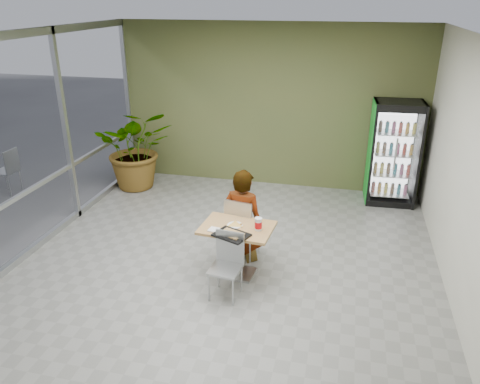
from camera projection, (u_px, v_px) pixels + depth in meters
The scene contains 13 objects.
ground at pixel (224, 271), 6.66m from camera, with size 7.00×7.00×0.00m, color gray.
room_envelope at pixel (222, 166), 6.04m from camera, with size 6.00×7.00×3.20m, color silver, non-canonical shape.
storefront_frame at pixel (19, 149), 6.67m from camera, with size 0.10×7.00×3.20m, color #A8AAAD, non-canonical shape.
dining_table at pixel (237, 241), 6.39m from camera, with size 1.01×0.75×0.75m.
chair_far at pixel (241, 224), 6.78m from camera, with size 0.50×0.50×0.96m.
chair_near at pixel (228, 259), 6.00m from camera, with size 0.42×0.43×0.86m.
seated_woman at pixel (243, 224), 6.83m from camera, with size 0.62×0.40×1.69m, color black.
pizza_plate at pixel (235, 224), 6.33m from camera, with size 0.28×0.21×0.03m.
soda_cup at pixel (258, 224), 6.18m from camera, with size 0.10×0.10×0.18m.
napkin_stack at pixel (214, 230), 6.20m from camera, with size 0.13×0.13×0.02m, color silver.
cafeteria_tray at pixel (231, 235), 6.06m from camera, with size 0.44×0.32×0.02m, color black.
beverage_fridge at pixel (393, 153), 8.56m from camera, with size 0.90×0.71×1.91m.
potted_plant at pixel (137, 148), 9.31m from camera, with size 1.47×1.27×1.63m, color #265E25.
Camera 1 is at (1.53, -5.49, 3.63)m, focal length 35.00 mm.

